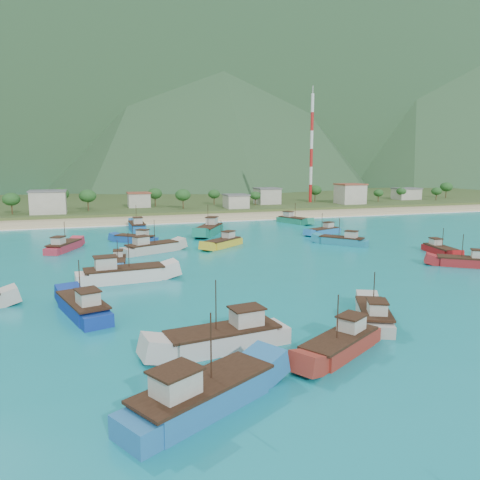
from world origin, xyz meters
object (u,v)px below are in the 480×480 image
object	(u,v)px
boat_15	(374,316)
boat_19	(341,346)
boat_26	(151,248)
boat_12	(324,232)
boat_27	(293,220)
boat_2	(83,308)
boat_6	(223,243)
boat_30	(342,241)
radio_tower	(311,149)
boat_31	(225,339)
boat_22	(440,251)
boat_33	(123,275)
boat_20	(466,262)
boat_32	(136,239)
boat_23	(137,227)
boat_0	(64,247)
boat_11	(118,263)
boat_24	(202,398)

from	to	relation	value
boat_15	boat_19	world-z (taller)	boat_19
boat_26	boat_12	bearing A→B (deg)	81.13
boat_15	boat_27	size ratio (longest dim) A/B	0.92
boat_15	boat_26	xyz separation A→B (m)	(-18.23, 49.05, 0.16)
boat_2	boat_6	world-z (taller)	boat_2
boat_30	radio_tower	bearing A→B (deg)	27.75
boat_2	boat_31	distance (m)	19.57
boat_22	boat_33	world-z (taller)	boat_33
boat_20	boat_31	xyz separation A→B (m)	(-49.43, -21.62, 0.24)
radio_tower	boat_15	size ratio (longest dim) A/B	4.14
boat_19	boat_32	distance (m)	70.03
boat_15	boat_27	world-z (taller)	boat_27
boat_27	boat_6	bearing A→B (deg)	24.92
boat_23	boat_32	size ratio (longest dim) A/B	1.24
boat_19	boat_32	world-z (taller)	boat_19
boat_0	boat_15	distance (m)	66.46
boat_20	boat_22	bearing A→B (deg)	16.90
boat_30	boat_32	distance (m)	45.79
boat_19	boat_11	bearing A→B (deg)	-10.15
boat_2	boat_20	bearing A→B (deg)	-9.95
boat_2	boat_15	world-z (taller)	boat_2
boat_2	boat_26	size ratio (longest dim) A/B	1.00
boat_24	boat_31	world-z (taller)	boat_24
boat_6	boat_27	size ratio (longest dim) A/B	0.89
boat_31	boat_32	bearing A→B (deg)	-5.57
boat_20	boat_26	bearing A→B (deg)	95.92
boat_24	boat_27	bearing A→B (deg)	123.02
boat_11	boat_19	size ratio (longest dim) A/B	0.81
boat_19	boat_31	size ratio (longest dim) A/B	0.84
radio_tower	boat_2	xyz separation A→B (m)	(-88.31, -118.28, -22.32)
boat_6	boat_27	xyz separation A→B (m)	(30.48, 31.52, 0.06)
boat_26	boat_19	bearing A→B (deg)	-12.56
boat_26	radio_tower	bearing A→B (deg)	114.14
boat_12	boat_30	xyz separation A→B (m)	(-3.36, -14.78, 0.08)
boat_30	boat_6	bearing A→B (deg)	127.69
radio_tower	boat_31	size ratio (longest dim) A/B	3.41
boat_0	boat_26	xyz separation A→B (m)	(16.53, -7.60, 0.12)
boat_19	radio_tower	bearing A→B (deg)	-56.51
boat_24	boat_33	xyz separation A→B (m)	(-2.61, 39.78, 0.04)
boat_15	boat_27	distance (m)	87.05
boat_15	boat_31	bearing A→B (deg)	-148.17
boat_24	boat_0	bearing A→B (deg)	160.95
boat_19	boat_30	distance (m)	60.25
radio_tower	boat_31	bearing A→B (deg)	-119.54
boat_15	boat_20	bearing A→B (deg)	57.33
boat_11	boat_23	size ratio (longest dim) A/B	0.73
boat_0	boat_6	size ratio (longest dim) A/B	1.09
boat_6	boat_27	distance (m)	43.84
boat_11	boat_19	distance (m)	48.44
boat_6	boat_11	size ratio (longest dim) A/B	1.16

